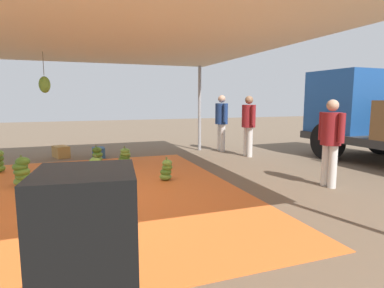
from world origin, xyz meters
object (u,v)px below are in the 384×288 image
Objects in this scene: banana_bunch_5 at (125,156)px; worker_1 at (249,121)px; banana_bunch_0 at (22,172)px; banana_bunch_3 at (97,155)px; worker_2 at (331,137)px; banana_bunch_7 at (166,170)px; banana_bunch_1 at (123,174)px; worker_0 at (221,119)px; speaker_stack at (89,288)px; banana_bunch_2 at (95,217)px; crate_0 at (99,153)px; banana_bunch_8 at (96,171)px; crate_1 at (61,152)px.

worker_1 reaches higher than banana_bunch_5.
banana_bunch_3 is (-1.91, 1.46, -0.07)m from banana_bunch_0.
worker_2 is at bearing 45.23° from banana_bunch_3.
banana_bunch_0 is 1.25× the size of banana_bunch_7.
worker_2 is (1.44, 3.58, 0.73)m from banana_bunch_1.
worker_0 is 1.39× the size of speaker_stack.
banana_bunch_0 is 1.15× the size of banana_bunch_2.
crate_0 is at bearing 173.59° from banana_bunch_3.
worker_1 is at bearing 122.41° from banana_bunch_7.
banana_bunch_2 is 2.18m from speaker_stack.
worker_0 reaches higher than banana_bunch_2.
banana_bunch_0 is at bearing -51.83° from banana_bunch_5.
banana_bunch_8 is at bearing -4.00° from banana_bunch_3.
banana_bunch_0 is at bearing -10.32° from crate_1.
banana_bunch_0 is 1.32× the size of banana_bunch_3.
banana_bunch_2 reaches higher than crate_0.
crate_0 is at bearing 68.95° from crate_1.
banana_bunch_3 is 2.68m from banana_bunch_7.
banana_bunch_5 reaches higher than crate_1.
banana_bunch_8 is at bearing -69.30° from worker_1.
banana_bunch_2 is at bearing -3.58° from banana_bunch_8.
speaker_stack reaches higher than crate_0.
worker_0 is at bearing 138.84° from banana_bunch_7.
crate_1 is at bearing -140.73° from banana_bunch_3.
banana_bunch_0 is at bearing -100.83° from banana_bunch_8.
worker_0 reaches higher than banana_bunch_8.
banana_bunch_3 is at bearing -81.05° from worker_0.
banana_bunch_8 is at bearing 79.17° from banana_bunch_0.
banana_bunch_0 is 0.34× the size of worker_1.
crate_0 is (-1.27, -4.04, -0.86)m from worker_1.
banana_bunch_5 is (-1.68, 2.14, -0.09)m from banana_bunch_0.
speaker_stack reaches higher than banana_bunch_7.
banana_bunch_0 is 1.34× the size of crate_0.
banana_bunch_3 is 0.26× the size of worker_1.
speaker_stack is at bearing -3.59° from banana_bunch_2.
worker_1 is at bearing 82.49° from banana_bunch_3.
crate_1 is (-3.52, -2.10, -0.05)m from banana_bunch_7.
worker_0 reaches higher than banana_bunch_7.
banana_bunch_0 is 2.69m from banana_bunch_7.
banana_bunch_8 is 4.47m from worker_2.
banana_bunch_2 is at bearing -3.78° from banana_bunch_3.
worker_0 reaches higher than crate_1.
banana_bunch_0 reaches higher than banana_bunch_5.
banana_bunch_2 is 2.71m from banana_bunch_7.
banana_bunch_8 is 4.67m from speaker_stack.
worker_2 is 3.70× the size of crate_0.
banana_bunch_5 is at bearing 71.36° from banana_bunch_3.
banana_bunch_3 is at bearing -172.29° from banana_bunch_1.
worker_0 is 8.55m from speaker_stack.
worker_1 is at bearing 116.60° from banana_bunch_1.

